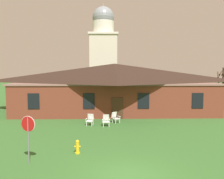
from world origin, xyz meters
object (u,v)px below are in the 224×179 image
object	(u,v)px
lawn_chair_by_porch	(90,119)
stop_sign	(28,130)
fire_hydrant	(77,147)
lawn_chair_near_door	(106,120)
lawn_chair_left_end	(115,117)

from	to	relation	value
lawn_chair_by_porch	stop_sign	bearing A→B (deg)	-106.89
lawn_chair_by_porch	fire_hydrant	distance (m)	7.03
lawn_chair_near_door	fire_hydrant	world-z (taller)	lawn_chair_near_door
lawn_chair_near_door	lawn_chair_left_end	bearing A→B (deg)	57.17
lawn_chair_by_porch	fire_hydrant	bearing A→B (deg)	-92.20
lawn_chair_near_door	fire_hydrant	bearing A→B (deg)	-103.75
stop_sign	lawn_chair_left_end	distance (m)	10.57
lawn_chair_left_end	fire_hydrant	distance (m)	8.31
lawn_chair_near_door	lawn_chair_left_end	world-z (taller)	same
fire_hydrant	stop_sign	bearing A→B (deg)	-148.29
lawn_chair_by_porch	lawn_chair_left_end	xyz separation A→B (m)	(2.18, 0.92, 0.00)
stop_sign	lawn_chair_by_porch	world-z (taller)	stop_sign
lawn_chair_by_porch	lawn_chair_left_end	distance (m)	2.37
stop_sign	lawn_chair_left_end	bearing A→B (deg)	63.12
lawn_chair_left_end	fire_hydrant	xyz separation A→B (m)	(-2.45, -7.94, -0.12)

